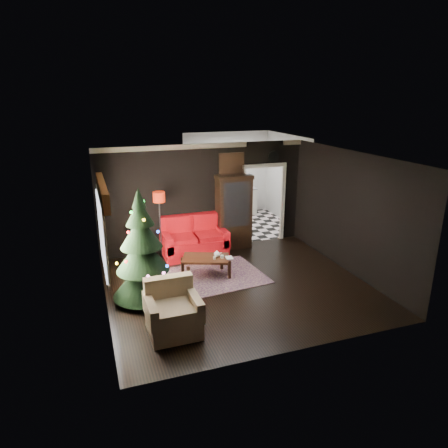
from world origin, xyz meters
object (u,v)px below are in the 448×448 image
object	(u,v)px
curio_cabinet	(234,214)
floor_lamp	(161,229)
loveseat	(194,237)
kitchen_table	(237,217)
teapot	(217,254)
coffee_table	(206,267)
wall_clock	(273,157)
armchair	(173,309)
christmas_tree	(142,251)

from	to	relation	value
curio_cabinet	floor_lamp	distance (m)	2.05
floor_lamp	curio_cabinet	bearing A→B (deg)	8.29
loveseat	kitchen_table	xyz separation A→B (m)	(1.80, 1.65, -0.12)
loveseat	teapot	distance (m)	1.43
coffee_table	wall_clock	size ratio (longest dim) A/B	3.23
floor_lamp	coffee_table	distance (m)	1.60
curio_cabinet	coffee_table	size ratio (longest dim) A/B	1.84
coffee_table	wall_clock	world-z (taller)	wall_clock
teapot	wall_clock	xyz separation A→B (m)	(2.22, 1.83, 1.83)
coffee_table	kitchen_table	distance (m)	3.56
teapot	kitchen_table	size ratio (longest dim) A/B	0.21
curio_cabinet	armchair	world-z (taller)	curio_cabinet
loveseat	teapot	xyz separation A→B (m)	(0.13, -1.43, 0.05)
christmas_tree	coffee_table	distance (m)	1.80
armchair	teapot	distance (m)	2.42
coffee_table	christmas_tree	bearing A→B (deg)	-157.35
kitchen_table	curio_cabinet	bearing A→B (deg)	-114.44
coffee_table	kitchen_table	world-z (taller)	kitchen_table
loveseat	armchair	world-z (taller)	loveseat
floor_lamp	armchair	distance (m)	3.34
coffee_table	curio_cabinet	bearing A→B (deg)	51.29
teapot	kitchen_table	world-z (taller)	kitchen_table
floor_lamp	coffee_table	xyz separation A→B (m)	(0.76, -1.28, -0.59)
floor_lamp	wall_clock	world-z (taller)	wall_clock
christmas_tree	coffee_table	xyz separation A→B (m)	(1.48, 0.62, -0.81)
floor_lamp	christmas_tree	distance (m)	2.04
loveseat	teapot	size ratio (longest dim) A/B	11.01
curio_cabinet	armchair	distance (m)	4.37
loveseat	christmas_tree	bearing A→B (deg)	-128.94
christmas_tree	wall_clock	world-z (taller)	wall_clock
loveseat	kitchen_table	world-z (taller)	loveseat
wall_clock	kitchen_table	xyz separation A→B (m)	(-0.55, 1.25, -2.00)
curio_cabinet	coffee_table	distance (m)	2.14
curio_cabinet	floor_lamp	xyz separation A→B (m)	(-2.03, -0.30, -0.12)
christmas_tree	wall_clock	size ratio (longest dim) A/B	7.50
coffee_table	teapot	size ratio (longest dim) A/B	6.69
armchair	coffee_table	world-z (taller)	armchair
teapot	christmas_tree	bearing A→B (deg)	-162.37
curio_cabinet	armchair	size ratio (longest dim) A/B	2.04
loveseat	teapot	bearing A→B (deg)	-84.75
curio_cabinet	coffee_table	world-z (taller)	curio_cabinet
wall_clock	teapot	bearing A→B (deg)	-140.56
floor_lamp	teapot	distance (m)	1.71
teapot	wall_clock	size ratio (longest dim) A/B	0.48
floor_lamp	wall_clock	distance (m)	3.61
loveseat	curio_cabinet	world-z (taller)	curio_cabinet
teapot	kitchen_table	xyz separation A→B (m)	(1.67, 3.08, -0.18)
armchair	loveseat	bearing A→B (deg)	68.16
teapot	loveseat	bearing A→B (deg)	95.25
floor_lamp	christmas_tree	world-z (taller)	christmas_tree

